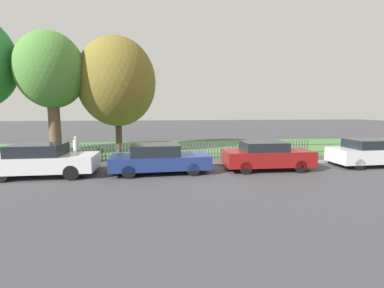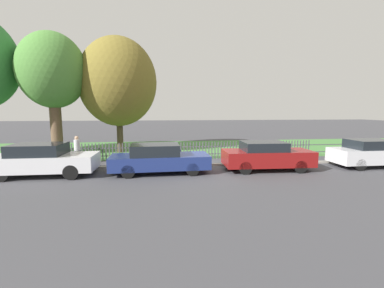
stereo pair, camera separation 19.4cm
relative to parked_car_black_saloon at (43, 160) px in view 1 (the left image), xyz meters
name	(u,v)px [view 1 (the left image)]	position (x,y,z in m)	size (l,w,h in m)	color
ground_plane	(197,167)	(7.05, 1.07, -0.74)	(120.00, 120.00, 0.00)	#424247
kerb_stone	(196,165)	(7.05, 1.17, -0.68)	(43.56, 0.20, 0.12)	#9E998E
grass_strip	(184,148)	(7.05, 7.65, -0.74)	(43.56, 8.94, 0.01)	#477F3D
park_fence	(192,151)	(7.05, 3.19, -0.23)	(43.56, 0.05, 1.03)	#4C4C51
parked_car_black_saloon	(43,160)	(0.00, 0.00, 0.00)	(4.46, 1.81, 1.46)	silver
parked_car_navy_estate	(159,159)	(5.12, -0.07, -0.05)	(4.60, 1.83, 1.37)	navy
parked_car_red_compact	(267,155)	(10.35, -0.08, -0.02)	(4.29, 1.78, 1.41)	maroon
parked_car_white_van	(370,153)	(16.08, 0.02, -0.03)	(4.17, 1.69, 1.42)	silver
covered_motorcycle	(167,151)	(5.53, 2.42, -0.13)	(1.89, 0.94, 1.00)	black
tree_behind_motorcycle	(51,72)	(-1.26, 4.91, 4.49)	(3.95, 3.95, 7.58)	brown
tree_mid_park	(117,82)	(2.37, 6.30, 4.06)	(5.18, 5.18, 7.79)	#473828
pedestrian_near_fence	(76,148)	(0.68, 2.51, 0.13)	(0.43, 0.43, 1.54)	#2D3351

